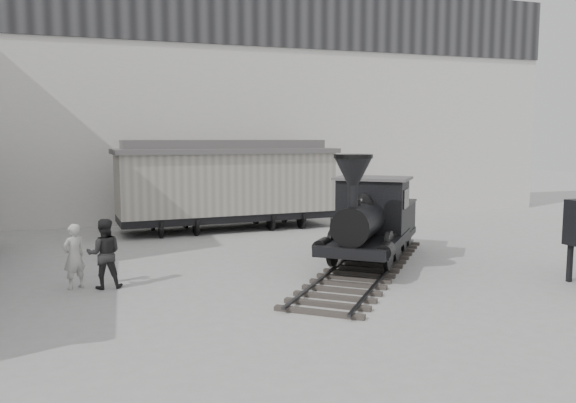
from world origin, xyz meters
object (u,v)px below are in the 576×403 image
object	(u,v)px
locomotive	(370,225)
visitor_b	(104,254)
boxcar	(227,183)
visitor_a	(74,256)

from	to	relation	value
locomotive	visitor_b	bearing A→B (deg)	-139.24
visitor_b	boxcar	bearing A→B (deg)	-119.37
locomotive	boxcar	distance (m)	8.37
visitor_a	visitor_b	size ratio (longest dim) A/B	0.93
boxcar	visitor_a	xyz separation A→B (m)	(-5.61, -8.04, -1.13)
boxcar	visitor_b	size ratio (longest dim) A/B	5.21
locomotive	visitor_b	size ratio (longest dim) A/B	4.81
locomotive	boxcar	bearing A→B (deg)	147.43
locomotive	visitor_b	distance (m)	7.65
locomotive	boxcar	xyz separation A→B (m)	(-2.76, 7.87, 0.74)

